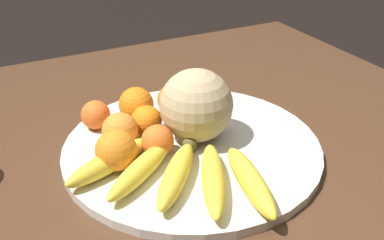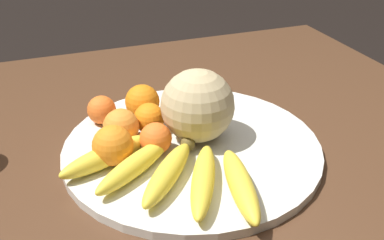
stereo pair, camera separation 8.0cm
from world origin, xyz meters
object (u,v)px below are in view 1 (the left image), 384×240
at_px(melon, 196,105).
at_px(orange_back_right, 158,141).
at_px(orange_top_small, 116,150).
at_px(orange_front_right, 136,104).
at_px(orange_mid_center, 172,100).
at_px(orange_side_extra, 147,121).
at_px(kitchen_table, 184,177).
at_px(orange_back_left, 96,115).
at_px(produce_tag, 153,123).
at_px(fruit_bowl, 192,147).
at_px(banana_bunch, 179,172).
at_px(orange_front_left, 121,131).

relative_size(melon, orange_back_right, 2.36).
bearing_deg(orange_top_small, orange_front_right, 58.01).
xyz_separation_m(orange_mid_center, orange_side_extra, (-0.08, -0.06, -0.00)).
relative_size(orange_top_small, orange_side_extra, 1.20).
xyz_separation_m(kitchen_table, orange_top_small, (-0.15, -0.06, 0.15)).
height_order(orange_back_left, orange_side_extra, orange_side_extra).
relative_size(kitchen_table, orange_front_right, 17.79).
height_order(melon, produce_tag, melon).
xyz_separation_m(melon, orange_back_left, (-0.16, 0.12, -0.04)).
bearing_deg(orange_side_extra, orange_back_left, 139.83).
distance_m(fruit_bowl, melon, 0.08).
xyz_separation_m(orange_back_left, orange_top_small, (-0.01, -0.15, 0.01)).
distance_m(melon, orange_side_extra, 0.10).
bearing_deg(orange_front_right, orange_top_small, -121.99).
bearing_deg(orange_back_right, produce_tag, 72.74).
bearing_deg(fruit_bowl, orange_front_right, 114.27).
bearing_deg(orange_top_small, melon, 9.78).
bearing_deg(kitchen_table, orange_top_small, -158.03).
bearing_deg(melon, orange_back_right, -165.97).
height_order(kitchen_table, fruit_bowl, fruit_bowl).
height_order(orange_front_right, orange_side_extra, orange_front_right).
bearing_deg(produce_tag, orange_side_extra, -121.13).
distance_m(melon, banana_bunch, 0.15).
height_order(melon, banana_bunch, melon).
bearing_deg(orange_back_left, orange_top_small, -92.67).
xyz_separation_m(banana_bunch, orange_top_small, (-0.08, 0.08, 0.02)).
relative_size(fruit_bowl, banana_bunch, 1.55).
height_order(fruit_bowl, orange_front_right, orange_front_right).
bearing_deg(orange_back_left, kitchen_table, -30.23).
height_order(banana_bunch, orange_side_extra, orange_side_extra).
distance_m(orange_front_left, orange_back_right, 0.07).
bearing_deg(fruit_bowl, kitchen_table, 82.85).
xyz_separation_m(melon, banana_bunch, (-0.09, -0.11, -0.05)).
distance_m(orange_back_left, orange_top_small, 0.15).
height_order(orange_back_left, orange_top_small, orange_top_small).
xyz_separation_m(melon, orange_top_small, (-0.16, -0.03, -0.03)).
relative_size(fruit_bowl, orange_front_left, 7.18).
distance_m(orange_side_extra, produce_tag, 0.05).
height_order(fruit_bowl, orange_mid_center, orange_mid_center).
distance_m(melon, produce_tag, 0.12).
distance_m(kitchen_table, orange_front_left, 0.19).
bearing_deg(orange_side_extra, melon, -33.82).
relative_size(orange_side_extra, produce_tag, 0.73).
relative_size(banana_bunch, orange_back_right, 5.31).
height_order(orange_back_right, orange_top_small, orange_top_small).
bearing_deg(orange_front_left, kitchen_table, 1.44).
height_order(melon, orange_top_small, melon).
bearing_deg(orange_back_right, orange_back_left, 116.50).
bearing_deg(orange_mid_center, orange_front_right, 176.56).
bearing_deg(orange_back_left, orange_back_right, -63.50).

